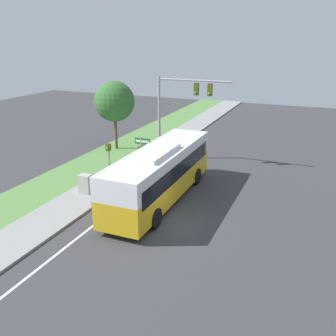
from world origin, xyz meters
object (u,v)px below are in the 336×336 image
object	(u,v)px
pedestrian_signal	(109,157)
signal_gantry	(179,102)
street_sign	(142,147)
utility_cabinet	(86,184)
bus	(160,171)

from	to	relation	value
pedestrian_signal	signal_gantry	bearing A→B (deg)	70.41
street_sign	utility_cabinet	world-z (taller)	street_sign
street_sign	utility_cabinet	bearing A→B (deg)	-101.06
bus	street_sign	distance (m)	5.77
signal_gantry	utility_cabinet	xyz separation A→B (m)	(-2.93, -8.52, -3.97)
bus	utility_cabinet	size ratio (longest dim) A/B	8.86
street_sign	utility_cabinet	size ratio (longest dim) A/B	2.03
pedestrian_signal	street_sign	bearing A→B (deg)	82.06
signal_gantry	utility_cabinet	world-z (taller)	signal_gantry
pedestrian_signal	utility_cabinet	bearing A→B (deg)	-106.95
bus	street_sign	size ratio (longest dim) A/B	4.37
bus	pedestrian_signal	bearing A→B (deg)	168.36
signal_gantry	street_sign	distance (m)	4.48
signal_gantry	bus	bearing A→B (deg)	-77.26
pedestrian_signal	utility_cabinet	size ratio (longest dim) A/B	2.38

